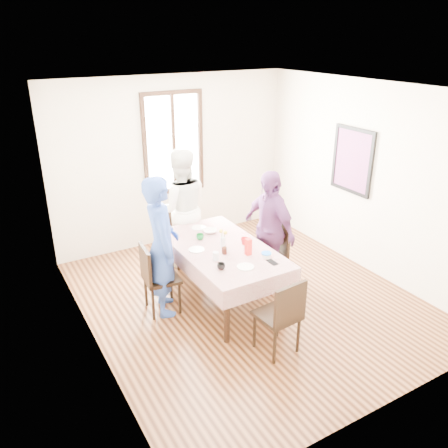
% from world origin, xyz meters
% --- Properties ---
extents(ground, '(4.50, 4.50, 0.00)m').
position_xyz_m(ground, '(0.00, 0.00, 0.00)').
color(ground, '#321609').
rests_on(ground, ground).
extents(back_wall, '(4.00, 0.00, 4.00)m').
position_xyz_m(back_wall, '(0.00, 2.25, 1.35)').
color(back_wall, beige).
rests_on(back_wall, ground).
extents(right_wall, '(0.00, 4.50, 4.50)m').
position_xyz_m(right_wall, '(2.00, 0.00, 1.35)').
color(right_wall, beige).
rests_on(right_wall, ground).
extents(window_frame, '(1.02, 0.06, 1.62)m').
position_xyz_m(window_frame, '(0.00, 2.23, 1.65)').
color(window_frame, black).
rests_on(window_frame, back_wall).
extents(window_pane, '(0.90, 0.02, 1.50)m').
position_xyz_m(window_pane, '(0.00, 2.24, 1.65)').
color(window_pane, white).
rests_on(window_pane, back_wall).
extents(art_poster, '(0.04, 0.76, 0.96)m').
position_xyz_m(art_poster, '(1.98, 0.30, 1.55)').
color(art_poster, red).
rests_on(art_poster, right_wall).
extents(dining_table, '(0.93, 1.75, 0.75)m').
position_xyz_m(dining_table, '(-0.30, 0.15, 0.38)').
color(dining_table, black).
rests_on(dining_table, ground).
extents(tablecloth, '(1.05, 1.87, 0.01)m').
position_xyz_m(tablecloth, '(-0.30, 0.15, 0.76)').
color(tablecloth, '#530109').
rests_on(tablecloth, dining_table).
extents(chair_left, '(0.46, 0.46, 0.91)m').
position_xyz_m(chair_left, '(-1.07, 0.32, 0.46)').
color(chair_left, black).
rests_on(chair_left, ground).
extents(chair_right, '(0.48, 0.48, 0.91)m').
position_xyz_m(chair_right, '(0.48, 0.21, 0.46)').
color(chair_right, black).
rests_on(chair_right, ground).
extents(chair_far, '(0.44, 0.44, 0.91)m').
position_xyz_m(chair_far, '(-0.30, 1.36, 0.46)').
color(chair_far, black).
rests_on(chair_far, ground).
extents(chair_near, '(0.45, 0.45, 0.91)m').
position_xyz_m(chair_near, '(-0.30, -1.05, 0.46)').
color(chair_near, black).
rests_on(chair_near, ground).
extents(person_left, '(0.57, 0.73, 1.77)m').
position_xyz_m(person_left, '(-1.05, 0.32, 0.89)').
color(person_left, '#294599').
rests_on(person_left, ground).
extents(person_far, '(1.02, 0.88, 1.78)m').
position_xyz_m(person_far, '(-0.30, 1.33, 0.89)').
color(person_far, white).
rests_on(person_far, ground).
extents(person_right, '(0.47, 0.99, 1.64)m').
position_xyz_m(person_right, '(0.46, 0.21, 0.82)').
color(person_right, '#65346A').
rests_on(person_right, ground).
extents(mug_black, '(0.13, 0.13, 0.08)m').
position_xyz_m(mug_black, '(-0.60, -0.35, 0.80)').
color(mug_black, black).
rests_on(mug_black, tablecloth).
extents(mug_flag, '(0.14, 0.14, 0.09)m').
position_xyz_m(mug_flag, '(-0.01, 0.08, 0.81)').
color(mug_flag, red).
rests_on(mug_flag, tablecloth).
extents(mug_green, '(0.10, 0.10, 0.08)m').
position_xyz_m(mug_green, '(-0.43, 0.50, 0.80)').
color(mug_green, '#0C7226').
rests_on(mug_green, tablecloth).
extents(serving_bowl, '(0.24, 0.24, 0.05)m').
position_xyz_m(serving_bowl, '(-0.22, 0.63, 0.78)').
color(serving_bowl, white).
rests_on(serving_bowl, tablecloth).
extents(juice_carton, '(0.07, 0.07, 0.21)m').
position_xyz_m(juice_carton, '(-0.12, -0.19, 0.87)').
color(juice_carton, red).
rests_on(juice_carton, tablecloth).
extents(butter_tub, '(0.10, 0.10, 0.05)m').
position_xyz_m(butter_tub, '(0.02, -0.36, 0.79)').
color(butter_tub, white).
rests_on(butter_tub, tablecloth).
extents(jam_jar, '(0.06, 0.06, 0.09)m').
position_xyz_m(jam_jar, '(-0.36, -0.02, 0.80)').
color(jam_jar, black).
rests_on(jam_jar, tablecloth).
extents(drinking_glass, '(0.07, 0.07, 0.10)m').
position_xyz_m(drinking_glass, '(-0.54, -0.11, 0.81)').
color(drinking_glass, silver).
rests_on(drinking_glass, tablecloth).
extents(smartphone, '(0.08, 0.15, 0.01)m').
position_xyz_m(smartphone, '(0.01, -0.51, 0.77)').
color(smartphone, black).
rests_on(smartphone, tablecloth).
extents(flower_vase, '(0.06, 0.06, 0.12)m').
position_xyz_m(flower_vase, '(-0.28, 0.17, 0.82)').
color(flower_vase, silver).
rests_on(flower_vase, tablecloth).
extents(plate_left, '(0.20, 0.20, 0.01)m').
position_xyz_m(plate_left, '(-0.62, 0.24, 0.77)').
color(plate_left, white).
rests_on(plate_left, tablecloth).
extents(plate_far, '(0.20, 0.20, 0.01)m').
position_xyz_m(plate_far, '(-0.28, 0.85, 0.77)').
color(plate_far, white).
rests_on(plate_far, tablecloth).
extents(plate_near, '(0.20, 0.20, 0.01)m').
position_xyz_m(plate_near, '(-0.33, -0.44, 0.77)').
color(plate_near, white).
rests_on(plate_near, tablecloth).
extents(butter_lid, '(0.12, 0.12, 0.01)m').
position_xyz_m(butter_lid, '(0.02, -0.36, 0.82)').
color(butter_lid, blue).
rests_on(butter_lid, butter_tub).
extents(flower_bunch, '(0.09, 0.09, 0.10)m').
position_xyz_m(flower_bunch, '(-0.28, 0.17, 0.94)').
color(flower_bunch, yellow).
rests_on(flower_bunch, flower_vase).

